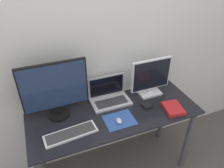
# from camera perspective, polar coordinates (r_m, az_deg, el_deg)

# --- Properties ---
(wall_back) EXTENTS (7.00, 0.05, 2.50)m
(wall_back) POSITION_cam_1_polar(r_m,az_deg,el_deg) (1.97, -3.02, 9.18)
(wall_back) COLOR silver
(wall_back) RESTS_ON ground_plane
(desk) EXTENTS (1.51, 0.57, 0.78)m
(desk) POSITION_cam_1_polar(r_m,az_deg,el_deg) (2.05, 0.75, -10.92)
(desk) COLOR black
(desk) RESTS_ON ground_plane
(monitor_left) EXTENTS (0.54, 0.18, 0.51)m
(monitor_left) POSITION_cam_1_polar(r_m,az_deg,el_deg) (1.81, -14.68, -1.40)
(monitor_left) COLOR black
(monitor_left) RESTS_ON desk
(monitor_right) EXTENTS (0.40, 0.15, 0.37)m
(monitor_right) POSITION_cam_1_polar(r_m,az_deg,el_deg) (2.11, 10.11, 1.66)
(monitor_right) COLOR silver
(monitor_right) RESTS_ON desk
(laptop) EXTENTS (0.36, 0.23, 0.23)m
(laptop) POSITION_cam_1_polar(r_m,az_deg,el_deg) (2.06, -0.77, -2.91)
(laptop) COLOR #ADADB2
(laptop) RESTS_ON desk
(keyboard) EXTENTS (0.43, 0.17, 0.02)m
(keyboard) POSITION_cam_1_polar(r_m,az_deg,el_deg) (1.78, -10.72, -12.63)
(keyboard) COLOR silver
(keyboard) RESTS_ON desk
(mousepad) EXTENTS (0.25, 0.20, 0.00)m
(mousepad) POSITION_cam_1_polar(r_m,az_deg,el_deg) (1.87, 1.85, -9.43)
(mousepad) COLOR #2D519E
(mousepad) RESTS_ON desk
(mouse) EXTENTS (0.04, 0.07, 0.03)m
(mouse) POSITION_cam_1_polar(r_m,az_deg,el_deg) (1.84, 1.81, -9.57)
(mouse) COLOR silver
(mouse) RESTS_ON mousepad
(book) EXTENTS (0.18, 0.22, 0.03)m
(book) POSITION_cam_1_polar(r_m,az_deg,el_deg) (2.04, 15.65, -6.14)
(book) COLOR red
(book) RESTS_ON desk
(power_brick) EXTENTS (0.07, 0.08, 0.03)m
(power_brick) POSITION_cam_1_polar(r_m,az_deg,el_deg) (2.02, 9.03, -5.64)
(power_brick) COLOR black
(power_brick) RESTS_ON desk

